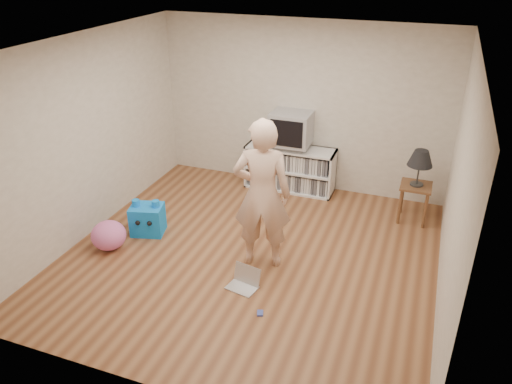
{
  "coord_description": "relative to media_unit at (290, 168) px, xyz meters",
  "views": [
    {
      "loc": [
        1.9,
        -4.93,
        3.57
      ],
      "look_at": [
        -0.07,
        0.4,
        0.7
      ],
      "focal_mm": 35.0,
      "sensor_mm": 36.0,
      "label": 1
    }
  ],
  "objects": [
    {
      "name": "laptop",
      "position": [
        0.25,
        -2.64,
        -0.29
      ],
      "size": [
        0.38,
        0.33,
        0.23
      ],
      "rotation": [
        0.0,
        0.0,
        -0.2
      ],
      "color": "silver",
      "rests_on": "ground"
    },
    {
      "name": "dvd_deck",
      "position": [
        0.0,
        -0.02,
        0.39
      ],
      "size": [
        0.45,
        0.35,
        0.07
      ],
      "primitive_type": "cube",
      "color": "gray",
      "rests_on": "media_unit"
    },
    {
      "name": "table_lamp",
      "position": [
        1.93,
        -0.39,
        0.59
      ],
      "size": [
        0.34,
        0.34,
        0.52
      ],
      "color": "#333333",
      "rests_on": "side_table"
    },
    {
      "name": "walls",
      "position": [
        0.1,
        -2.04,
        0.95
      ],
      "size": [
        4.52,
        4.52,
        2.6
      ],
      "color": "beige",
      "rests_on": "ground"
    },
    {
      "name": "ceiling",
      "position": [
        0.1,
        -2.04,
        2.25
      ],
      "size": [
        4.5,
        4.5,
        0.01
      ],
      "primitive_type": "cube",
      "color": "white",
      "rests_on": "walls"
    },
    {
      "name": "person",
      "position": [
        0.28,
        -2.11,
        0.58
      ],
      "size": [
        0.77,
        0.6,
        1.86
      ],
      "primitive_type": "imported",
      "rotation": [
        0.0,
        0.0,
        3.38
      ],
      "color": "beige",
      "rests_on": "ground"
    },
    {
      "name": "ground",
      "position": [
        0.1,
        -2.04,
        -0.35
      ],
      "size": [
        4.5,
        4.5,
        0.0
      ],
      "primitive_type": "plane",
      "color": "brown",
      "rests_on": "ground"
    },
    {
      "name": "crt_tv",
      "position": [
        0.0,
        -0.02,
        0.67
      ],
      "size": [
        0.6,
        0.53,
        0.5
      ],
      "color": "#9C9CA1",
      "rests_on": "dvd_deck"
    },
    {
      "name": "plush_blue",
      "position": [
        -1.41,
        -1.99,
        -0.14
      ],
      "size": [
        0.5,
        0.44,
        0.49
      ],
      "rotation": [
        0.0,
        0.0,
        0.27
      ],
      "color": "#0B7EED",
      "rests_on": "ground"
    },
    {
      "name": "side_table",
      "position": [
        1.93,
        -0.39,
        0.07
      ],
      "size": [
        0.42,
        0.42,
        0.55
      ],
      "color": "brown",
      "rests_on": "ground"
    },
    {
      "name": "playing_cards",
      "position": [
        0.59,
        -3.03,
        -0.34
      ],
      "size": [
        0.09,
        0.11,
        0.02
      ],
      "primitive_type": "cube",
      "rotation": [
        0.0,
        0.0,
        0.31
      ],
      "color": "#4151AF",
      "rests_on": "ground"
    },
    {
      "name": "plush_pink",
      "position": [
        -1.67,
        -2.5,
        -0.16
      ],
      "size": [
        0.52,
        0.52,
        0.38
      ],
      "primitive_type": "ellipsoid",
      "rotation": [
        0.0,
        0.0,
        -0.2
      ],
      "color": "#D966AF",
      "rests_on": "ground"
    },
    {
      "name": "media_unit",
      "position": [
        0.0,
        0.0,
        0.0
      ],
      "size": [
        1.4,
        0.45,
        0.7
      ],
      "color": "white",
      "rests_on": "ground"
    }
  ]
}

